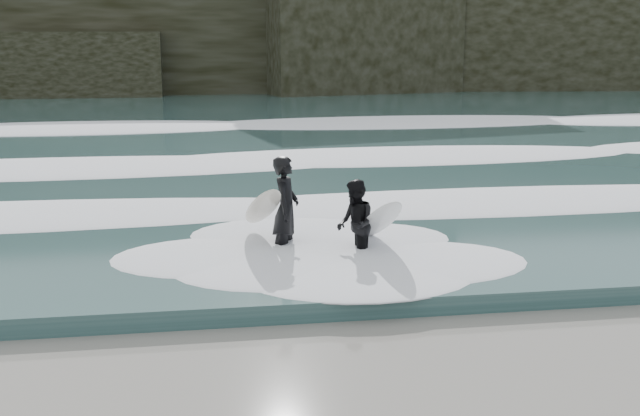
% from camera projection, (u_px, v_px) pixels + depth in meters
% --- Properties ---
extents(sea, '(90.00, 52.00, 0.30)m').
position_uv_depth(sea, '(223.00, 119.00, 36.07)').
color(sea, '#2C4A4A').
rests_on(sea, ground).
extents(headland, '(70.00, 9.00, 10.00)m').
position_uv_depth(headland, '(210.00, 16.00, 51.43)').
color(headland, black).
rests_on(headland, ground).
extents(foam_near, '(60.00, 3.20, 0.20)m').
position_uv_depth(foam_near, '(261.00, 206.00, 16.72)').
color(foam_near, white).
rests_on(foam_near, sea).
extents(foam_mid, '(60.00, 4.00, 0.24)m').
position_uv_depth(foam_mid, '(240.00, 155.00, 23.47)').
color(foam_mid, white).
rests_on(foam_mid, sea).
extents(foam_far, '(60.00, 4.80, 0.30)m').
position_uv_depth(foam_far, '(226.00, 122.00, 32.15)').
color(foam_far, white).
rests_on(foam_far, sea).
extents(surfer_left, '(1.09, 1.81, 1.86)m').
position_uv_depth(surfer_left, '(282.00, 209.00, 13.94)').
color(surfer_left, black).
rests_on(surfer_left, ground).
extents(surfer_right, '(1.03, 1.87, 1.53)m').
position_uv_depth(surfer_right, '(359.00, 224.00, 13.53)').
color(surfer_right, black).
rests_on(surfer_right, ground).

